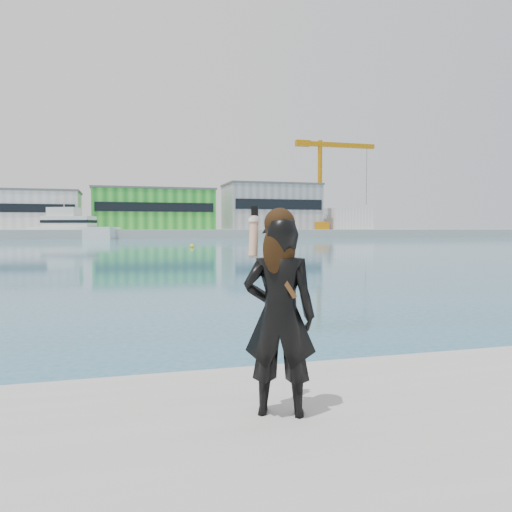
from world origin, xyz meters
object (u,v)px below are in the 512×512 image
Objects in this scene: dock_crane at (324,181)px; buoy_near at (192,248)px; motor_yacht at (71,227)px; woman at (279,310)px.

buoy_near is at bearing -124.56° from dock_crane.
motor_yacht is 40.28× the size of buoy_near.
motor_yacht is at bearing -173.01° from dock_crane.
dock_crane is 1.19× the size of motor_yacht.
woman is (10.96, -114.55, -0.92)m from motor_yacht.
woman reaches higher than buoy_near.
dock_crane is at bearing 55.44° from buoy_near.
dock_crane is 65.90m from motor_yacht.
buoy_near is at bearing -48.17° from motor_yacht.
woman is (-53.26, -122.43, -13.41)m from dock_crane.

